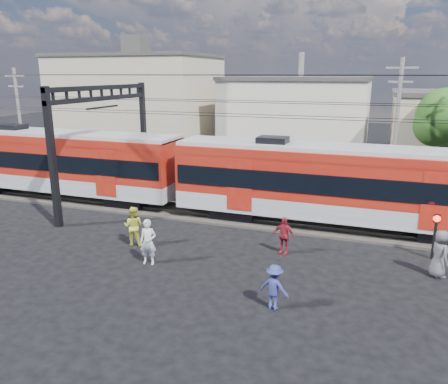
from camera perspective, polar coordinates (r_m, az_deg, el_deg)
The scene contains 17 objects.
ground at distance 16.34m, azimuth -0.68°, elevation -12.37°, with size 120.00×120.00×0.00m, color black.
track_bed at distance 23.40m, azimuth 6.08°, elevation -3.59°, with size 70.00×3.40×0.12m, color #2D2823.
rail_near at distance 22.67m, azimuth 5.64°, elevation -3.88°, with size 70.00×0.12×0.12m, color #59544C.
rail_far at distance 24.06m, azimuth 6.51°, elevation -2.77°, with size 70.00×0.12×0.12m, color #59544C.
commuter_train at distance 22.26m, azimuth 14.82°, elevation 1.28°, with size 50.30×3.08×4.17m.
catenary at distance 25.66m, azimuth -12.97°, elevation 9.40°, with size 70.00×9.30×7.52m.
building_west at distance 43.65m, azimuth -11.07°, elevation 11.12°, with size 14.28×10.20×9.30m.
building_midwest at distance 41.38m, azimuth 9.76°, elevation 9.58°, with size 12.24×12.24×7.30m.
utility_pole_mid at distance 28.77m, azimuth 21.55°, elevation 8.12°, with size 1.80×0.24×8.50m.
utility_pole_west at distance 38.75m, azimuth -25.16°, elevation 8.93°, with size 1.80×0.24×8.00m.
tree_near at distance 32.09m, azimuth 27.17°, elevation 8.37°, with size 3.82×3.64×6.72m.
pedestrian_a at distance 18.12m, azimuth -9.88°, elevation -6.45°, with size 0.69×0.45×1.89m, color silver.
pedestrian_b at distance 20.18m, azimuth -11.74°, elevation -4.38°, with size 0.89×0.69×1.82m, color gold.
pedestrian_c at distance 14.77m, azimuth 6.59°, elevation -12.24°, with size 1.01×0.58×1.56m, color navy.
pedestrian_d at distance 19.02m, azimuth 7.80°, elevation -5.65°, with size 0.98×0.41×1.67m, color maroon.
pedestrian_e at distance 18.68m, azimuth 26.34°, elevation -7.24°, with size 0.92×0.60×1.88m, color #4E4E54.
crossing_signal at distance 20.15m, azimuth 25.92°, elevation -4.28°, with size 0.29×0.29×1.98m.
Camera 1 is at (5.00, -13.59, 7.57)m, focal length 35.00 mm.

